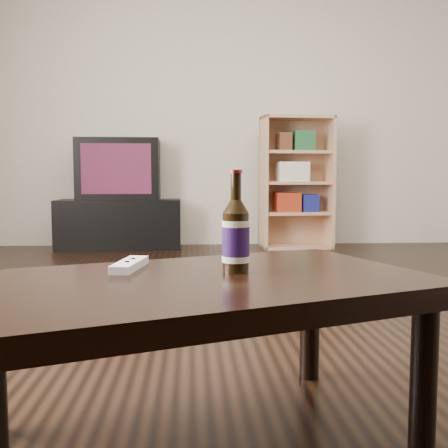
{
  "coord_description": "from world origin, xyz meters",
  "views": [
    {
      "loc": [
        -0.39,
        -2.04,
        0.65
      ],
      "look_at": [
        -0.31,
        -0.73,
        0.53
      ],
      "focal_mm": 42.0,
      "sensor_mm": 36.0,
      "label": 1
    }
  ],
  "objects": [
    {
      "name": "remote",
      "position": [
        -0.56,
        -0.67,
        0.42
      ],
      "size": [
        0.09,
        0.19,
        0.02
      ],
      "rotation": [
        0.0,
        0.0,
        -0.18
      ],
      "color": "white",
      "rests_on": "coffee_table"
    },
    {
      "name": "bookshelf",
      "position": [
        0.56,
        2.71,
        0.62
      ],
      "size": [
        0.66,
        0.34,
        1.2
      ],
      "rotation": [
        0.0,
        0.0,
        0.07
      ],
      "color": "#A17959",
      "rests_on": "floor"
    },
    {
      "name": "floor",
      "position": [
        0.0,
        0.0,
        -0.01
      ],
      "size": [
        5.0,
        6.0,
        0.01
      ],
      "primitive_type": "cube",
      "color": "black",
      "rests_on": "ground"
    },
    {
      "name": "coffee_table",
      "position": [
        -0.37,
        -0.81,
        0.35
      ],
      "size": [
        1.24,
        0.97,
        0.41
      ],
      "rotation": [
        0.0,
        0.0,
        0.35
      ],
      "color": "black",
      "rests_on": "floor"
    },
    {
      "name": "tv_stand",
      "position": [
        -1.05,
        2.86,
        0.22
      ],
      "size": [
        1.12,
        0.57,
        0.45
      ],
      "primitive_type": "cube",
      "rotation": [
        0.0,
        0.0,
        0.02
      ],
      "color": "black",
      "rests_on": "floor"
    },
    {
      "name": "wall_back",
      "position": [
        0.0,
        3.01,
        1.35
      ],
      "size": [
        5.0,
        0.02,
        2.7
      ],
      "primitive_type": "cube",
      "color": "beige",
      "rests_on": "ground"
    },
    {
      "name": "tv",
      "position": [
        -1.05,
        2.86,
        0.72
      ],
      "size": [
        0.75,
        0.48,
        0.55
      ],
      "rotation": [
        0.0,
        0.0,
        0.02
      ],
      "color": "black",
      "rests_on": "tv_stand"
    },
    {
      "name": "beer_bottle",
      "position": [
        -0.28,
        -0.73,
        0.5
      ],
      "size": [
        0.09,
        0.09,
        0.26
      ],
      "rotation": [
        0.0,
        0.0,
        -0.23
      ],
      "color": "black",
      "rests_on": "coffee_table"
    },
    {
      "name": "phone",
      "position": [
        -0.27,
        -0.6,
        0.41
      ],
      "size": [
        0.05,
        0.09,
        0.02
      ],
      "rotation": [
        0.0,
        0.0,
        0.01
      ],
      "color": "silver",
      "rests_on": "coffee_table"
    }
  ]
}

